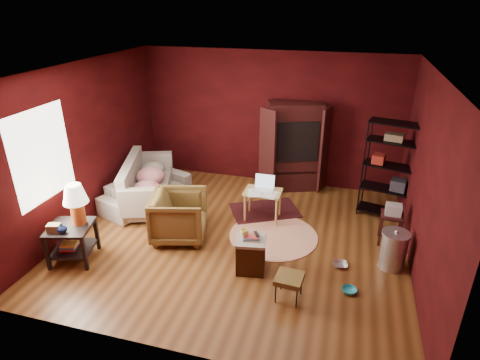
% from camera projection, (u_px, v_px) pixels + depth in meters
% --- Properties ---
extents(room, '(5.54, 5.04, 2.84)m').
position_uv_depth(room, '(234.00, 162.00, 6.24)').
color(room, brown).
rests_on(room, ground).
extents(sofa, '(1.12, 1.95, 0.73)m').
position_uv_depth(sofa, '(146.00, 186.00, 7.86)').
color(sofa, '#A39A8D').
rests_on(sofa, ground).
extents(armchair, '(1.00, 1.04, 0.89)m').
position_uv_depth(armchair, '(179.00, 214.00, 6.68)').
color(armchair, black).
rests_on(armchair, ground).
extents(pet_bowl_steel, '(0.23, 0.09, 0.22)m').
position_uv_depth(pet_bowl_steel, '(341.00, 260.00, 6.07)').
color(pet_bowl_steel, silver).
rests_on(pet_bowl_steel, ground).
extents(pet_bowl_turquoise, '(0.21, 0.09, 0.21)m').
position_uv_depth(pet_bowl_turquoise, '(350.00, 287.00, 5.53)').
color(pet_bowl_turquoise, '#28A3BE').
rests_on(pet_bowl_turquoise, ground).
extents(vase, '(0.19, 0.19, 0.15)m').
position_uv_depth(vase, '(62.00, 228.00, 5.85)').
color(vase, '#0C183E').
rests_on(vase, side_table).
extents(mug, '(0.15, 0.14, 0.12)m').
position_uv_depth(mug, '(244.00, 232.00, 5.77)').
color(mug, '#FEF47C').
rests_on(mug, hamper).
extents(side_table, '(0.76, 0.76, 1.23)m').
position_uv_depth(side_table, '(73.00, 216.00, 6.03)').
color(side_table, black).
rests_on(side_table, ground).
extents(sofa_cushions, '(1.36, 2.10, 0.82)m').
position_uv_depth(sofa_cushions, '(146.00, 185.00, 7.83)').
color(sofa_cushions, '#A39A8D').
rests_on(sofa_cushions, sofa).
extents(hamper, '(0.50, 0.50, 0.62)m').
position_uv_depth(hamper, '(251.00, 253.00, 5.94)').
color(hamper, '#44240F').
rests_on(hamper, ground).
extents(footstool, '(0.39, 0.39, 0.37)m').
position_uv_depth(footstool, '(289.00, 279.00, 5.34)').
color(footstool, black).
rests_on(footstool, ground).
extents(rug_round, '(1.99, 1.99, 0.01)m').
position_uv_depth(rug_round, '(273.00, 236.00, 6.88)').
color(rug_round, white).
rests_on(rug_round, ground).
extents(rug_oriental, '(1.49, 1.32, 0.01)m').
position_uv_depth(rug_oriental, '(265.00, 210.00, 7.69)').
color(rug_oriental, '#501519').
rests_on(rug_oriental, ground).
extents(laptop_desk, '(0.67, 0.53, 0.82)m').
position_uv_depth(laptop_desk, '(263.00, 194.00, 7.22)').
color(laptop_desk, '#E0BE66').
rests_on(laptop_desk, ground).
extents(tv_armoire, '(1.36, 1.06, 1.84)m').
position_uv_depth(tv_armoire, '(294.00, 145.00, 8.26)').
color(tv_armoire, '#37100F').
rests_on(tv_armoire, ground).
extents(wire_shelving, '(0.95, 0.57, 1.81)m').
position_uv_depth(wire_shelving, '(390.00, 166.00, 7.13)').
color(wire_shelving, black).
rests_on(wire_shelving, ground).
extents(small_stand, '(0.37, 0.37, 0.71)m').
position_uv_depth(small_stand, '(393.00, 214.00, 6.49)').
color(small_stand, '#37100F').
rests_on(small_stand, ground).
extents(trash_can, '(0.43, 0.43, 0.65)m').
position_uv_depth(trash_can, '(393.00, 250.00, 5.98)').
color(trash_can, silver).
rests_on(trash_can, ground).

